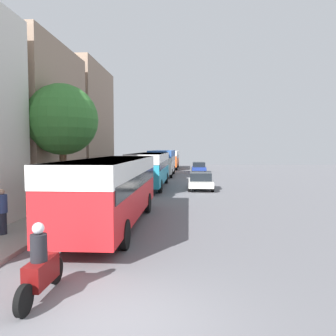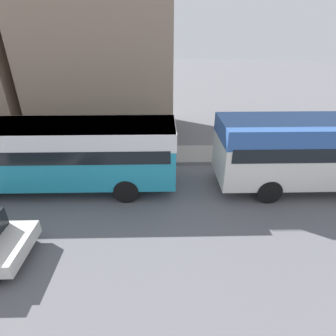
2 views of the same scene
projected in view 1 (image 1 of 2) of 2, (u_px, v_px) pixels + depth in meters
The scene contains 12 objects.
ground_plane at pixel (118, 325), 6.18m from camera, with size 120.00×120.00×0.00m, color slate.
building_midblock at pixel (12, 125), 20.22m from camera, with size 6.77×7.86×9.56m.
building_far_terrace at pixel (70, 127), 28.85m from camera, with size 5.91×8.28×10.41m.
bus_lead at pixel (112, 183), 13.83m from camera, with size 2.50×10.00×2.88m.
bus_following at pixel (150, 165), 27.47m from camera, with size 2.58×10.39×2.89m.
bus_third_in_line at pixel (163, 159), 39.33m from camera, with size 2.64×9.89×3.02m.
bus_rear at pixel (170, 157), 52.21m from camera, with size 2.49×10.58×2.82m.
motorcycle_behind_lead at pixel (41, 268), 7.23m from camera, with size 0.38×2.24×1.73m.
car_crossing at pixel (200, 181), 26.02m from camera, with size 1.96×3.88×1.39m.
car_far_curb at pixel (199, 167), 44.58m from camera, with size 1.94×4.04×1.39m.
pedestrian_near_curb at pixel (2, 211), 12.08m from camera, with size 0.39×0.39×1.69m.
street_tree at pixel (62, 120), 16.88m from camera, with size 3.66×3.66×6.48m.
Camera 1 is at (1.33, -5.91, 3.35)m, focal length 35.00 mm.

